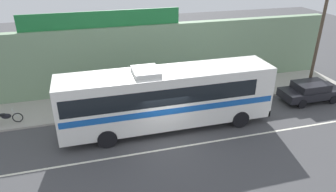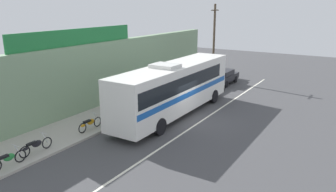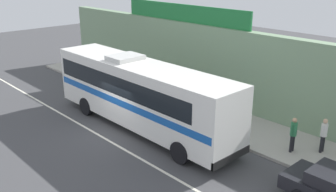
{
  "view_description": "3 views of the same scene",
  "coord_description": "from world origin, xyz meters",
  "px_view_note": "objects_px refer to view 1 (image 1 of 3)",
  "views": [
    {
      "loc": [
        -3.83,
        -13.92,
        9.66
      ],
      "look_at": [
        0.4,
        1.21,
        2.12
      ],
      "focal_mm": 33.1,
      "sensor_mm": 36.0,
      "label": 1
    },
    {
      "loc": [
        -18.41,
        -9.67,
        7.46
      ],
      "look_at": [
        0.72,
        2.11,
        1.19
      ],
      "focal_mm": 35.06,
      "sensor_mm": 36.0,
      "label": 2
    },
    {
      "loc": [
        15.08,
        -10.25,
        8.37
      ],
      "look_at": [
        1.37,
        2.48,
        1.8
      ],
      "focal_mm": 40.46,
      "sensor_mm": 36.0,
      "label": 3
    }
  ],
  "objects_px": {
    "utility_pole": "(319,38)",
    "motorcycle_blue": "(71,109)",
    "pedestrian_near_shop": "(249,78)",
    "intercity_bus": "(166,96)",
    "parked_car": "(311,91)",
    "pedestrian_by_curb": "(254,72)",
    "motorcycle_orange": "(5,117)"
  },
  "relations": [
    {
      "from": "utility_pole",
      "to": "motorcycle_blue",
      "type": "bearing_deg",
      "value": 178.74
    },
    {
      "from": "pedestrian_near_shop",
      "to": "utility_pole",
      "type": "bearing_deg",
      "value": -10.93
    },
    {
      "from": "intercity_bus",
      "to": "utility_pole",
      "type": "distance_m",
      "value": 12.11
    },
    {
      "from": "intercity_bus",
      "to": "parked_car",
      "type": "xyz_separation_m",
      "value": [
        10.55,
        0.72,
        -1.33
      ]
    },
    {
      "from": "pedestrian_by_curb",
      "to": "motorcycle_orange",
      "type": "bearing_deg",
      "value": -175.13
    },
    {
      "from": "utility_pole",
      "to": "pedestrian_near_shop",
      "type": "height_order",
      "value": "utility_pole"
    },
    {
      "from": "intercity_bus",
      "to": "pedestrian_by_curb",
      "type": "relative_size",
      "value": 7.41
    },
    {
      "from": "intercity_bus",
      "to": "utility_pole",
      "type": "relative_size",
      "value": 1.65
    },
    {
      "from": "motorcycle_orange",
      "to": "motorcycle_blue",
      "type": "xyz_separation_m",
      "value": [
        3.81,
        -0.02,
        0.0
      ]
    },
    {
      "from": "motorcycle_blue",
      "to": "pedestrian_near_shop",
      "type": "xyz_separation_m",
      "value": [
        12.54,
        0.51,
        0.55
      ]
    },
    {
      "from": "parked_car",
      "to": "pedestrian_by_curb",
      "type": "relative_size",
      "value": 2.58
    },
    {
      "from": "motorcycle_blue",
      "to": "motorcycle_orange",
      "type": "bearing_deg",
      "value": 179.68
    },
    {
      "from": "pedestrian_by_curb",
      "to": "intercity_bus",
      "type": "bearing_deg",
      "value": -152.58
    },
    {
      "from": "parked_car",
      "to": "pedestrian_by_curb",
      "type": "distance_m",
      "value": 4.27
    },
    {
      "from": "motorcycle_blue",
      "to": "pedestrian_near_shop",
      "type": "bearing_deg",
      "value": 2.34
    },
    {
      "from": "intercity_bus",
      "to": "pedestrian_by_curb",
      "type": "distance_m",
      "value": 9.17
    },
    {
      "from": "utility_pole",
      "to": "motorcycle_orange",
      "type": "xyz_separation_m",
      "value": [
        -20.95,
        0.4,
        -3.41
      ]
    },
    {
      "from": "motorcycle_blue",
      "to": "pedestrian_by_curb",
      "type": "relative_size",
      "value": 1.15
    },
    {
      "from": "intercity_bus",
      "to": "parked_car",
      "type": "height_order",
      "value": "intercity_bus"
    },
    {
      "from": "motorcycle_orange",
      "to": "motorcycle_blue",
      "type": "bearing_deg",
      "value": -0.32
    },
    {
      "from": "intercity_bus",
      "to": "utility_pole",
      "type": "xyz_separation_m",
      "value": [
        11.73,
        2.32,
        1.91
      ]
    },
    {
      "from": "utility_pole",
      "to": "pedestrian_near_shop",
      "type": "bearing_deg",
      "value": 169.07
    },
    {
      "from": "pedestrian_by_curb",
      "to": "parked_car",
      "type": "bearing_deg",
      "value": -54.7
    },
    {
      "from": "pedestrian_near_shop",
      "to": "pedestrian_by_curb",
      "type": "bearing_deg",
      "value": 45.63
    },
    {
      "from": "parked_car",
      "to": "pedestrian_near_shop",
      "type": "height_order",
      "value": "pedestrian_near_shop"
    },
    {
      "from": "motorcycle_orange",
      "to": "pedestrian_near_shop",
      "type": "relative_size",
      "value": 1.17
    },
    {
      "from": "motorcycle_orange",
      "to": "intercity_bus",
      "type": "bearing_deg",
      "value": -16.45
    },
    {
      "from": "parked_car",
      "to": "motorcycle_orange",
      "type": "distance_m",
      "value": 19.87
    },
    {
      "from": "intercity_bus",
      "to": "parked_car",
      "type": "relative_size",
      "value": 2.87
    },
    {
      "from": "pedestrian_by_curb",
      "to": "motorcycle_blue",
      "type": "bearing_deg",
      "value": -173.68
    },
    {
      "from": "parked_car",
      "to": "motorcycle_blue",
      "type": "relative_size",
      "value": 2.25
    },
    {
      "from": "utility_pole",
      "to": "pedestrian_by_curb",
      "type": "relative_size",
      "value": 4.5
    }
  ]
}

